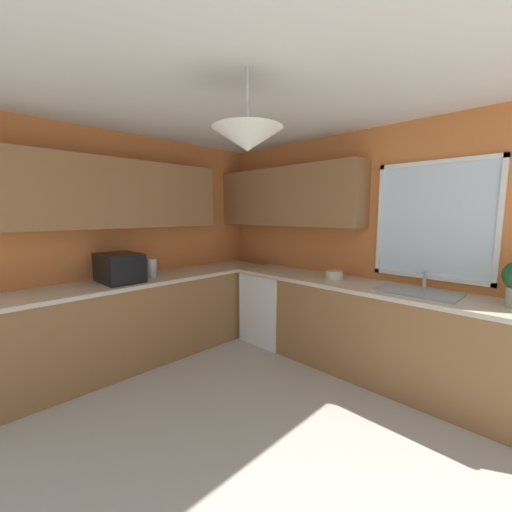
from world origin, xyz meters
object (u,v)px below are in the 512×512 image
Objects in this scene: sink_assembly at (418,291)px; dishwasher at (273,307)px; microwave at (119,268)px; kettle at (151,268)px; bowl at (334,275)px.

dishwasher is at bearing -178.78° from sink_assembly.
microwave is 2.34× the size of kettle.
dishwasher is 1.86m from microwave.
microwave is (-0.66, -1.63, 0.62)m from dishwasher.
kettle reaches higher than bowl.
microwave is at bearing -93.39° from kettle.
dishwasher is at bearing 67.92° from microwave.
bowl is at bearing 41.72° from kettle.
microwave is 2.24m from bowl.
bowl is (-0.84, -0.01, 0.04)m from sink_assembly.
microwave reaches higher than bowl.
sink_assembly is (2.32, 1.33, -0.09)m from kettle.
kettle is 1.98m from bowl.
dishwasher is at bearing 63.61° from kettle.
bowl is (1.48, 1.32, -0.06)m from kettle.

